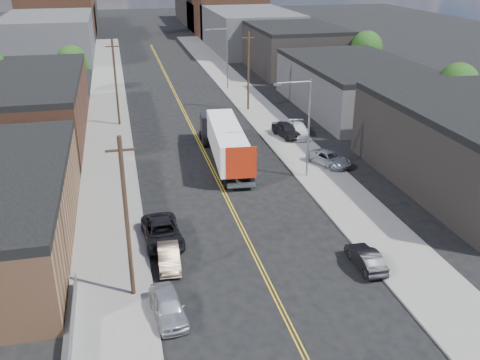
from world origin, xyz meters
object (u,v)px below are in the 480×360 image
car_left_c (162,233)px  car_right_lot_b (299,130)px  car_right_oncoming (366,258)px  car_right_lot_c (287,130)px  car_left_a (168,307)px  car_right_lot_a (329,158)px  semi_truck (223,139)px  car_left_b (169,257)px

car_left_c → car_right_lot_b: bearing=46.6°
car_right_lot_b → car_right_oncoming: bearing=-88.9°
car_left_c → car_right_lot_c: 25.40m
car_left_a → car_right_lot_a: (17.40, 19.60, 0.08)m
car_left_c → car_right_oncoming: 13.95m
car_left_c → car_right_lot_b: 26.17m
semi_truck → car_right_oncoming: size_ratio=3.92×
car_right_lot_b → car_right_lot_c: bearing=-174.6°
car_right_lot_c → car_left_c: bearing=-138.8°
car_left_b → car_right_oncoming: car_right_oncoming is taller
car_left_c → car_left_a: bearing=-96.7°
car_left_b → car_right_lot_b: car_right_lot_b is taller
car_left_a → car_left_c: 8.55m
car_right_oncoming → car_right_lot_b: car_right_lot_b is taller
semi_truck → car_left_a: semi_truck is taller
car_right_lot_b → car_right_lot_c: 1.39m
car_right_lot_b → car_left_b: bearing=-115.4°
car_left_b → semi_truck: bearing=70.5°
car_left_b → car_right_lot_c: bearing=59.1°
car_left_a → car_right_oncoming: car_left_a is taller
car_left_a → car_right_oncoming: size_ratio=1.06×
car_right_lot_c → car_left_a: bearing=-130.4°
semi_truck → car_right_lot_b: bearing=32.9°
car_right_lot_a → semi_truck: bearing=134.3°
car_left_c → car_right_lot_c: (15.51, 20.12, 0.17)m
car_right_lot_a → car_right_lot_c: bearing=74.5°
car_left_c → car_right_lot_c: size_ratio=1.19×
semi_truck → car_right_lot_a: (9.50, -3.76, -1.48)m
car_right_lot_a → car_right_lot_b: 8.92m
car_right_lot_a → car_right_lot_b: car_right_lot_b is taller
car_left_b → car_left_c: (-0.11, 3.12, 0.11)m
semi_truck → car_right_lot_c: (8.12, 5.29, -1.34)m
car_right_lot_c → car_right_lot_a: bearing=-92.5°
car_left_a → car_right_lot_c: 32.82m
semi_truck → car_left_c: bearing=-112.1°
car_right_oncoming → car_right_lot_a: bearing=-104.1°
car_left_b → car_right_lot_b: 28.56m
car_right_lot_b → car_left_a: bearing=-110.8°
car_left_c → car_right_lot_a: bearing=30.0°
car_left_b → car_right_lot_b: bearing=56.6°
semi_truck → car_left_b: (-7.28, -17.95, -1.63)m
semi_truck → car_left_a: (-7.90, -23.36, -1.56)m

